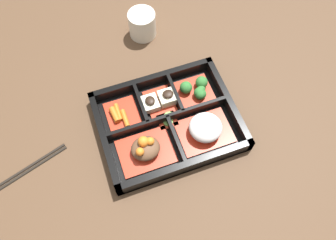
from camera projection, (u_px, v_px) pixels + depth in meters
name	position (u px, v px, depth m)	size (l,w,h in m)	color
ground_plane	(168.00, 125.00, 0.78)	(3.00, 3.00, 0.00)	#4C3523
bento_base	(168.00, 124.00, 0.77)	(0.32, 0.25, 0.01)	black
bento_rim	(167.00, 120.00, 0.76)	(0.32, 0.25, 0.04)	black
bowl_rice	(205.00, 128.00, 0.74)	(0.12, 0.09, 0.05)	#B22D19
bowl_stew	(145.00, 149.00, 0.72)	(0.12, 0.09, 0.05)	#B22D19
bowl_greens	(197.00, 90.00, 0.79)	(0.08, 0.08, 0.04)	#B22D19
bowl_tofu	(160.00, 100.00, 0.78)	(0.08, 0.08, 0.04)	#B22D19
bowl_carrots	(121.00, 115.00, 0.77)	(0.08, 0.08, 0.02)	#B22D19
bowl_pickles	(169.00, 120.00, 0.77)	(0.04, 0.04, 0.01)	#B22D19
tea_cup	(142.00, 24.00, 0.87)	(0.07, 0.07, 0.07)	beige
chopsticks	(21.00, 173.00, 0.72)	(0.21, 0.08, 0.01)	black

